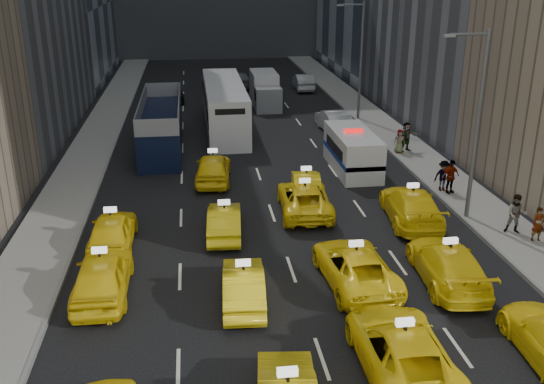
{
  "coord_description": "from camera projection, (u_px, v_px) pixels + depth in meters",
  "views": [
    {
      "loc": [
        -3.68,
        -13.67,
        11.71
      ],
      "look_at": [
        -0.3,
        11.69,
        2.0
      ],
      "focal_mm": 40.0,
      "sensor_mm": 36.0,
      "label": 1
    }
  ],
  "objects": [
    {
      "name": "city_bus",
      "position": [
        224.0,
        106.0,
        45.07
      ],
      "size": [
        3.76,
        13.42,
        3.42
      ],
      "rotation": [
        0.0,
        0.0,
        0.08
      ],
      "color": "silver",
      "rests_on": "ground"
    },
    {
      "name": "taxi_15",
      "position": [
        411.0,
        206.0,
        28.99
      ],
      "size": [
        2.91,
        5.84,
        1.63
      ],
      "primitive_type": "imported",
      "rotation": [
        0.0,
        0.0,
        3.03
      ],
      "color": "yellow",
      "rests_on": "ground"
    },
    {
      "name": "curb_east",
      "position": [
        381.0,
        143.0,
        41.53
      ],
      "size": [
        0.15,
        90.0,
        0.18
      ],
      "primitive_type": "cube",
      "color": "slate",
      "rests_on": "ground"
    },
    {
      "name": "misc_car_1",
      "position": [
        167.0,
        92.0,
        54.35
      ],
      "size": [
        3.14,
        6.02,
        1.62
      ],
      "primitive_type": "imported",
      "rotation": [
        0.0,
        0.0,
        3.22
      ],
      "color": "black",
      "rests_on": "ground"
    },
    {
      "name": "taxi_11",
      "position": [
        448.0,
        264.0,
        23.44
      ],
      "size": [
        2.59,
        5.52,
        1.56
      ],
      "primitive_type": "imported",
      "rotation": [
        0.0,
        0.0,
        3.06
      ],
      "color": "yellow",
      "rests_on": "ground"
    },
    {
      "name": "taxi_8",
      "position": [
        102.0,
        276.0,
        22.46
      ],
      "size": [
        1.98,
        4.91,
        1.67
      ],
      "primitive_type": "imported",
      "rotation": [
        0.0,
        0.0,
        3.14
      ],
      "color": "yellow",
      "rests_on": "ground"
    },
    {
      "name": "misc_car_4",
      "position": [
        303.0,
        82.0,
        59.19
      ],
      "size": [
        1.83,
        4.81,
        1.57
      ],
      "primitive_type": "imported",
      "rotation": [
        0.0,
        0.0,
        3.11
      ],
      "color": "#9DA0A4",
      "rests_on": "ground"
    },
    {
      "name": "double_decker",
      "position": [
        161.0,
        124.0,
        40.37
      ],
      "size": [
        3.04,
        11.43,
        3.3
      ],
      "rotation": [
        0.0,
        0.0,
        0.04
      ],
      "color": "black",
      "rests_on": "ground"
    },
    {
      "name": "nypd_van",
      "position": [
        353.0,
        152.0,
        36.09
      ],
      "size": [
        2.82,
        6.1,
        2.54
      ],
      "rotation": [
        0.0,
        0.0,
        -0.09
      ],
      "color": "silver",
      "rests_on": "ground"
    },
    {
      "name": "sidewalk_east",
      "position": [
        402.0,
        143.0,
        41.72
      ],
      "size": [
        3.0,
        90.0,
        0.15
      ],
      "primitive_type": "cube",
      "color": "gray",
      "rests_on": "ground"
    },
    {
      "name": "pedestrian_5",
      "position": [
        406.0,
        137.0,
        39.38
      ],
      "size": [
        1.83,
        1.09,
        1.91
      ],
      "primitive_type": "imported",
      "rotation": [
        0.0,
        0.0,
        0.35
      ],
      "color": "gray",
      "rests_on": "sidewalk_east"
    },
    {
      "name": "misc_car_2",
      "position": [
        239.0,
        80.0,
        60.37
      ],
      "size": [
        2.46,
        5.27,
        1.49
      ],
      "primitive_type": "imported",
      "rotation": [
        0.0,
        0.0,
        3.22
      ],
      "color": "slate",
      "rests_on": "ground"
    },
    {
      "name": "pedestrian_2",
      "position": [
        443.0,
        176.0,
        32.51
      ],
      "size": [
        1.13,
        0.55,
        1.69
      ],
      "primitive_type": "imported",
      "rotation": [
        0.0,
        0.0,
        0.09
      ],
      "color": "gray",
      "rests_on": "sidewalk_east"
    },
    {
      "name": "taxi_14",
      "position": [
        304.0,
        199.0,
        30.08
      ],
      "size": [
        2.77,
        5.41,
        1.46
      ],
      "primitive_type": "imported",
      "rotation": [
        0.0,
        0.0,
        3.08
      ],
      "color": "yellow",
      "rests_on": "ground"
    },
    {
      "name": "sidewalk_west",
      "position": [
        89.0,
        155.0,
        39.12
      ],
      "size": [
        3.0,
        90.0,
        0.15
      ],
      "primitive_type": "cube",
      "color": "gray",
      "rests_on": "ground"
    },
    {
      "name": "box_truck",
      "position": [
        265.0,
        90.0,
        52.24
      ],
      "size": [
        2.91,
        6.45,
        2.85
      ],
      "rotation": [
        0.0,
        0.0,
        -0.13
      ],
      "color": "silver",
      "rests_on": "ground"
    },
    {
      "name": "taxi_17",
      "position": [
        306.0,
        184.0,
        32.23
      ],
      "size": [
        1.86,
        4.17,
        1.33
      ],
      "primitive_type": "imported",
      "rotation": [
        0.0,
        0.0,
        3.03
      ],
      "color": "yellow",
      "rests_on": "ground"
    },
    {
      "name": "misc_car_0",
      "position": [
        334.0,
        121.0,
        44.49
      ],
      "size": [
        1.96,
        5.08,
        1.65
      ],
      "primitive_type": "imported",
      "rotation": [
        0.0,
        0.0,
        3.18
      ],
      "color": "#B6B9BE",
      "rests_on": "ground"
    },
    {
      "name": "taxi_12",
      "position": [
        112.0,
        231.0,
        26.34
      ],
      "size": [
        1.94,
        4.62,
        1.56
      ],
      "primitive_type": "imported",
      "rotation": [
        0.0,
        0.0,
        3.12
      ],
      "color": "yellow",
      "rests_on": "ground"
    },
    {
      "name": "curb_west",
      "position": [
        112.0,
        154.0,
        39.3
      ],
      "size": [
        0.15,
        90.0,
        0.18
      ],
      "primitive_type": "cube",
      "color": "slate",
      "rests_on": "ground"
    },
    {
      "name": "misc_car_3",
      "position": [
        213.0,
        83.0,
        59.37
      ],
      "size": [
        2.09,
        4.16,
        1.36
      ],
      "primitive_type": "imported",
      "rotation": [
        0.0,
        0.0,
        3.27
      ],
      "color": "black",
      "rests_on": "ground"
    },
    {
      "name": "taxi_9",
      "position": [
        244.0,
        285.0,
        22.05
      ],
      "size": [
        1.74,
        4.35,
        1.41
      ],
      "primitive_type": "imported",
      "rotation": [
        0.0,
        0.0,
        3.08
      ],
      "color": "yellow",
      "rests_on": "ground"
    },
    {
      "name": "taxi_10",
      "position": [
        355.0,
        266.0,
        23.42
      ],
      "size": [
        2.73,
        5.4,
        1.46
      ],
      "primitive_type": "imported",
      "rotation": [
        0.0,
        0.0,
        3.2
      ],
      "color": "yellow",
      "rests_on": "ground"
    },
    {
      "name": "taxi_13",
      "position": [
        224.0,
        221.0,
        27.55
      ],
      "size": [
        1.77,
        4.34,
        1.4
      ],
      "primitive_type": "imported",
      "rotation": [
        0.0,
        0.0,
        3.07
      ],
      "color": "yellow",
      "rests_on": "ground"
    },
    {
      "name": "pedestrian_0",
      "position": [
        538.0,
        224.0,
        26.63
      ],
      "size": [
        0.59,
        0.4,
        1.57
      ],
      "primitive_type": "imported",
      "rotation": [
        0.0,
        0.0,
        -0.04
      ],
      "color": "gray",
      "rests_on": "sidewalk_east"
    },
    {
      "name": "taxi_16",
      "position": [
        213.0,
        168.0,
        34.31
      ],
      "size": [
        2.33,
        4.92,
        1.63
      ],
      "primitive_type": "imported",
      "rotation": [
        0.0,
        0.0,
        3.05
      ],
      "color": "yellow",
      "rests_on": "ground"
    },
    {
      "name": "pedestrian_1",
      "position": [
        516.0,
        214.0,
        27.35
      ],
      "size": [
        1.02,
        0.82,
        1.85
      ],
      "primitive_type": "imported",
      "rotation": [
        0.0,
        0.0,
        -0.42
      ],
      "color": "gray",
      "rests_on": "sidewalk_east"
    },
    {
      "name": "pedestrian_3",
      "position": [
        451.0,
        177.0,
        32.17
      ],
      "size": [
        1.16,
        0.75,
        1.83
      ],
      "primitive_type": "imported",
      "rotation": [
        0.0,
        0.0,
        0.26
      ],
      "color": "gray",
      "rests_on": "sidewalk_east"
    },
    {
      "name": "taxi_6",
      "position": [
        402.0,
        350.0,
        18.24
      ],
      "size": [
        2.64,
        5.6,
        1.55
      ],
      "primitive_type": "imported",
      "rotation": [
        0.0,
        0.0,
        3.13
      ],
      "color": "yellow",
      "rests_on": "ground"
    },
    {
      "name": "pedestrian_4",
      "position": [
        399.0,
        141.0,
        39.08
      ],
      "size": [
        0.8,
        0.51,
        1.55
      ],
      "primitive_type": "imported",
      "rotation": [
        0.0,
        0.0,
        -0.13
      ],
      "color": "gray",
      "rests_on": "sidewalk_east"
    },
    {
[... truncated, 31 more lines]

